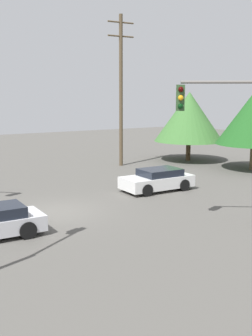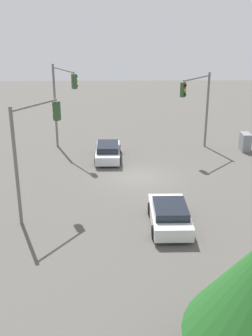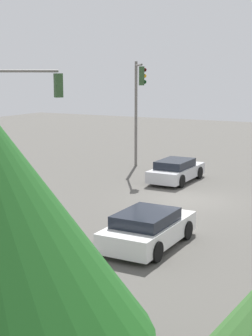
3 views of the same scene
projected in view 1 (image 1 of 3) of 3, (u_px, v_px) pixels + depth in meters
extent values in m
plane|color=#54514C|center=(57.00, 212.00, 20.25)|extent=(80.00, 80.00, 0.00)
cylinder|color=black|center=(28.00, 230.00, 16.43)|extent=(0.70, 0.22, 0.70)
cylinder|color=black|center=(15.00, 219.00, 17.85)|extent=(0.70, 0.22, 0.70)
cube|color=silver|center=(157.00, 182.00, 24.62)|extent=(4.20, 1.93, 0.68)
cube|color=black|center=(160.00, 172.00, 24.63)|extent=(2.31, 1.69, 0.41)
cylinder|color=black|center=(147.00, 190.00, 23.22)|extent=(0.69, 0.22, 0.69)
cylinder|color=black|center=(130.00, 184.00, 24.77)|extent=(0.69, 0.22, 0.69)
cylinder|color=black|center=(184.00, 185.00, 24.54)|extent=(0.69, 0.22, 0.69)
cylinder|color=black|center=(165.00, 180.00, 26.09)|extent=(0.69, 0.22, 0.69)
cylinder|color=slate|center=(222.00, 82.00, 16.92)|extent=(2.79, 1.92, 0.12)
cube|color=#2D4C28|center=(180.00, 98.00, 17.11)|extent=(0.44, 0.42, 1.05)
sphere|color=#360503|center=(181.00, 89.00, 16.88)|extent=(0.22, 0.22, 0.22)
sphere|color=orange|center=(181.00, 98.00, 16.94)|extent=(0.22, 0.22, 0.22)
sphere|color=black|center=(181.00, 106.00, 16.99)|extent=(0.22, 0.22, 0.22)
cylinder|color=brown|center=(121.00, 92.00, 32.27)|extent=(0.28, 0.28, 11.45)
cylinder|color=brown|center=(121.00, 22.00, 31.37)|extent=(2.20, 0.12, 0.12)
cylinder|color=brown|center=(121.00, 36.00, 31.55)|extent=(2.20, 0.12, 0.12)
cylinder|color=#4C3823|center=(188.00, 151.00, 35.63)|extent=(0.39, 0.39, 1.66)
cone|color=#3D7033|center=(189.00, 117.00, 35.12)|extent=(5.77, 5.77, 4.09)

